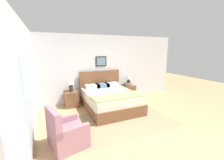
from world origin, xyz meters
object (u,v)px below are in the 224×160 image
object	(u,v)px
nightstand_near_window	(71,99)
table_lamp_by_door	(129,78)
nightstand_by_door	(128,91)
armchair	(66,134)
table_lamp_near_window	(71,83)
bed	(110,99)

from	to	relation	value
nightstand_near_window	table_lamp_by_door	bearing A→B (deg)	-0.57
nightstand_near_window	nightstand_by_door	size ratio (longest dim) A/B	1.00
armchair	table_lamp_near_window	bearing A→B (deg)	153.81
bed	table_lamp_by_door	xyz separation A→B (m)	(1.18, 0.73, 0.53)
bed	armchair	world-z (taller)	bed
bed	nightstand_by_door	world-z (taller)	bed
nightstand_by_door	table_lamp_near_window	xyz separation A→B (m)	(-2.38, -0.02, 0.58)
armchair	nightstand_near_window	world-z (taller)	armchair
armchair	nightstand_by_door	xyz separation A→B (m)	(2.88, 2.33, -0.01)
armchair	table_lamp_by_door	world-z (taller)	table_lamp_by_door
bed	armchair	size ratio (longest dim) A/B	2.30
armchair	table_lamp_near_window	distance (m)	2.43
armchair	nightstand_by_door	bearing A→B (deg)	114.91
table_lamp_by_door	armchair	bearing A→B (deg)	-141.12
armchair	table_lamp_by_door	xyz separation A→B (m)	(2.86, 2.31, 0.57)
armchair	nightstand_by_door	world-z (taller)	armchair
bed	table_lamp_by_door	bearing A→B (deg)	31.68
armchair	table_lamp_by_door	size ratio (longest dim) A/B	1.89
nightstand_near_window	table_lamp_by_door	world-z (taller)	table_lamp_by_door
table_lamp_near_window	bed	bearing A→B (deg)	-31.62
nightstand_by_door	table_lamp_by_door	distance (m)	0.59
bed	table_lamp_by_door	distance (m)	1.49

